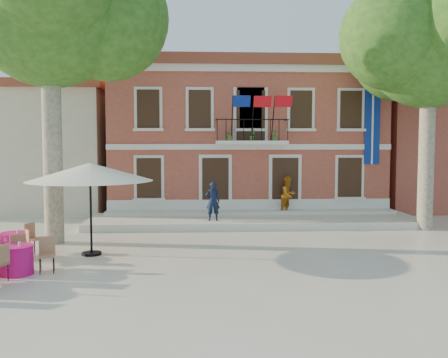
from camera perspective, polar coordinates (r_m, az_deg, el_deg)
ground at (r=16.96m, az=-1.59°, el=-7.65°), size 90.00×90.00×0.00m
main_building at (r=26.71m, az=2.13°, el=4.77°), size 13.50×9.59×7.50m
neighbor_west at (r=29.06m, az=-21.33°, el=3.33°), size 9.40×9.40×6.40m
terrace at (r=21.40m, az=3.47°, el=-4.80°), size 14.00×3.40×0.30m
plane_tree_west at (r=18.65m, az=-19.36°, el=18.10°), size 5.54×5.54×10.89m
plane_tree_east at (r=21.77m, az=22.43°, el=13.88°), size 5.02×5.02×9.85m
patio_umbrella at (r=15.83m, az=-15.06°, el=0.74°), size 3.84×3.84×2.85m
pedestrian_navy at (r=20.35m, az=-1.29°, el=-2.56°), size 0.60×0.41×1.60m
pedestrian_orange at (r=22.60m, az=7.35°, el=-1.83°), size 1.03×1.00×1.67m
cafe_table_1 at (r=14.33m, az=-22.61°, el=-8.39°), size 1.79×1.83×0.95m
cafe_table_3 at (r=16.38m, az=-22.76°, el=-6.86°), size 1.65×1.87×0.95m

